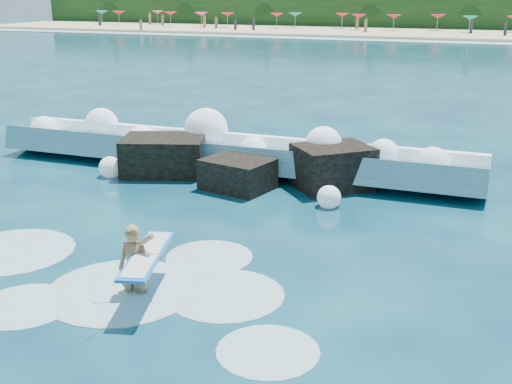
% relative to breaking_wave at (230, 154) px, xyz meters
% --- Properties ---
extents(ground, '(200.00, 200.00, 0.00)m').
position_rel_breaking_wave_xyz_m(ground, '(1.68, -7.76, -0.51)').
color(ground, '#07273D').
rests_on(ground, ground).
extents(beach, '(140.00, 20.00, 0.40)m').
position_rel_breaking_wave_xyz_m(beach, '(1.68, 70.24, -0.31)').
color(beach, tan).
rests_on(beach, ground).
extents(wet_band, '(140.00, 5.00, 0.08)m').
position_rel_breaking_wave_xyz_m(wet_band, '(1.68, 59.24, -0.47)').
color(wet_band, silver).
rests_on(wet_band, ground).
extents(treeline, '(140.00, 4.00, 5.00)m').
position_rel_breaking_wave_xyz_m(treeline, '(1.68, 80.24, 1.99)').
color(treeline, black).
rests_on(treeline, ground).
extents(breaking_wave, '(16.88, 2.68, 1.46)m').
position_rel_breaking_wave_xyz_m(breaking_wave, '(0.00, 0.00, 0.00)').
color(breaking_wave, teal).
rests_on(breaking_wave, ground).
extents(rock_cluster, '(8.70, 3.59, 1.55)m').
position_rel_breaking_wave_xyz_m(rock_cluster, '(0.80, -1.35, -0.01)').
color(rock_cluster, black).
rests_on(rock_cluster, ground).
extents(surfer_with_board, '(1.25, 2.97, 1.81)m').
position_rel_breaking_wave_xyz_m(surfer_with_board, '(2.10, -9.56, 0.16)').
color(surfer_with_board, '#9C7249').
rests_on(surfer_with_board, ground).
extents(wave_spray, '(15.16, 4.21, 2.04)m').
position_rel_breaking_wave_xyz_m(wave_spray, '(-0.59, -0.18, 0.47)').
color(wave_spray, white).
rests_on(wave_spray, ground).
extents(surf_foam, '(9.55, 5.51, 0.16)m').
position_rel_breaking_wave_xyz_m(surf_foam, '(1.20, -9.13, -0.51)').
color(surf_foam, silver).
rests_on(surf_foam, ground).
extents(beach_umbrellas, '(112.36, 6.83, 0.50)m').
position_rel_breaking_wave_xyz_m(beach_umbrellas, '(1.42, 72.27, 1.74)').
color(beach_umbrellas, '#148178').
rests_on(beach_umbrellas, ground).
extents(beachgoers, '(98.76, 13.43, 1.91)m').
position_rel_breaking_wave_xyz_m(beachgoers, '(-10.26, 68.01, 0.59)').
color(beachgoers, '#3F332D').
rests_on(beachgoers, ground).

